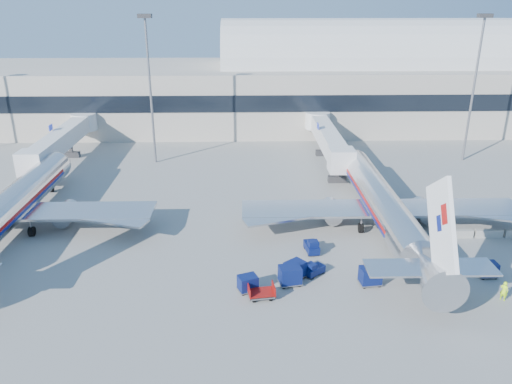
{
  "coord_description": "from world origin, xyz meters",
  "views": [
    {
      "loc": [
        -5.64,
        -47.06,
        24.81
      ],
      "look_at": [
        -4.39,
        6.0,
        4.05
      ],
      "focal_mm": 35.0,
      "sensor_mm": 36.0,
      "label": 1
    }
  ],
  "objects_px": {
    "tug_left": "(312,246)",
    "cart_solo_far": "(488,269)",
    "airliner_main": "(383,205)",
    "airliner_mid": "(8,208)",
    "tug_lead": "(314,269)",
    "mast_east": "(477,68)",
    "cart_train_c": "(248,283)",
    "barrier_near": "(459,234)",
    "jetbridge_near": "(327,136)",
    "cart_train_a": "(295,270)",
    "cart_train_b": "(290,275)",
    "mast_west": "(149,69)",
    "cart_solo_near": "(370,276)",
    "jetbridge_mid": "(64,138)",
    "barrier_mid": "(489,233)",
    "tug_right": "(429,252)",
    "cart_open_red": "(262,293)",
    "ramp_worker": "(504,291)"
  },
  "relations": [
    {
      "from": "barrier_mid",
      "to": "cart_train_b",
      "type": "height_order",
      "value": "cart_train_b"
    },
    {
      "from": "cart_solo_far",
      "to": "cart_solo_near",
      "type": "bearing_deg",
      "value": -176.73
    },
    {
      "from": "cart_solo_near",
      "to": "barrier_mid",
      "type": "bearing_deg",
      "value": 24.23
    },
    {
      "from": "mast_east",
      "to": "tug_left",
      "type": "bearing_deg",
      "value": -132.76
    },
    {
      "from": "jetbridge_near",
      "to": "cart_solo_near",
      "type": "height_order",
      "value": "jetbridge_near"
    },
    {
      "from": "mast_east",
      "to": "cart_train_c",
      "type": "xyz_separation_m",
      "value": [
        -35.46,
        -38.25,
        -13.97
      ]
    },
    {
      "from": "cart_solo_near",
      "to": "mast_east",
      "type": "bearing_deg",
      "value": 50.03
    },
    {
      "from": "jetbridge_near",
      "to": "cart_train_b",
      "type": "height_order",
      "value": "jetbridge_near"
    },
    {
      "from": "tug_right",
      "to": "cart_train_a",
      "type": "distance_m",
      "value": 14.59
    },
    {
      "from": "airliner_main",
      "to": "airliner_mid",
      "type": "bearing_deg",
      "value": 180.0
    },
    {
      "from": "tug_lead",
      "to": "cart_train_a",
      "type": "xyz_separation_m",
      "value": [
        -1.85,
        -0.53,
        0.29
      ]
    },
    {
      "from": "airliner_mid",
      "to": "cart_train_a",
      "type": "relative_size",
      "value": 15.36
    },
    {
      "from": "barrier_mid",
      "to": "airliner_mid",
      "type": "bearing_deg",
      "value": 177.31
    },
    {
      "from": "tug_lead",
      "to": "tug_right",
      "type": "xyz_separation_m",
      "value": [
        12.25,
        3.22,
        -0.02
      ]
    },
    {
      "from": "tug_right",
      "to": "cart_solo_near",
      "type": "bearing_deg",
      "value": -113.73
    },
    {
      "from": "airliner_mid",
      "to": "tug_right",
      "type": "height_order",
      "value": "airliner_mid"
    },
    {
      "from": "airliner_main",
      "to": "mast_west",
      "type": "relative_size",
      "value": 1.65
    },
    {
      "from": "cart_train_c",
      "to": "cart_solo_far",
      "type": "bearing_deg",
      "value": -16.72
    },
    {
      "from": "tug_lead",
      "to": "cart_solo_far",
      "type": "bearing_deg",
      "value": -41.89
    },
    {
      "from": "mast_west",
      "to": "barrier_near",
      "type": "xyz_separation_m",
      "value": [
        38.0,
        -28.0,
        -14.34
      ]
    },
    {
      "from": "tug_right",
      "to": "cart_open_red",
      "type": "relative_size",
      "value": 0.9
    },
    {
      "from": "airliner_main",
      "to": "barrier_near",
      "type": "height_order",
      "value": "airliner_main"
    },
    {
      "from": "jetbridge_near",
      "to": "cart_solo_near",
      "type": "distance_m",
      "value": 38.39
    },
    {
      "from": "cart_train_c",
      "to": "cart_solo_near",
      "type": "xyz_separation_m",
      "value": [
        11.28,
        0.83,
        0.1
      ]
    },
    {
      "from": "barrier_mid",
      "to": "jetbridge_mid",
      "type": "bearing_deg",
      "value": 152.65
    },
    {
      "from": "cart_solo_far",
      "to": "cart_train_c",
      "type": "bearing_deg",
      "value": -177.4
    },
    {
      "from": "mast_east",
      "to": "jetbridge_mid",
      "type": "bearing_deg",
      "value": 179.28
    },
    {
      "from": "mast_east",
      "to": "cart_solo_far",
      "type": "bearing_deg",
      "value": -109.26
    },
    {
      "from": "tug_left",
      "to": "cart_solo_far",
      "type": "bearing_deg",
      "value": -116.39
    },
    {
      "from": "mast_east",
      "to": "cart_solo_far",
      "type": "relative_size",
      "value": 12.92
    },
    {
      "from": "ramp_worker",
      "to": "cart_train_a",
      "type": "bearing_deg",
      "value": 35.72
    },
    {
      "from": "barrier_mid",
      "to": "cart_solo_far",
      "type": "distance_m",
      "value": 9.22
    },
    {
      "from": "jetbridge_mid",
      "to": "cart_solo_far",
      "type": "height_order",
      "value": "jetbridge_mid"
    },
    {
      "from": "barrier_near",
      "to": "jetbridge_near",
      "type": "bearing_deg",
      "value": 109.85
    },
    {
      "from": "jetbridge_mid",
      "to": "cart_solo_near",
      "type": "relative_size",
      "value": 12.96
    },
    {
      "from": "tug_right",
      "to": "tug_lead",
      "type": "bearing_deg",
      "value": -133.75
    },
    {
      "from": "mast_west",
      "to": "cart_solo_far",
      "type": "bearing_deg",
      "value": -44.21
    },
    {
      "from": "cart_train_a",
      "to": "cart_solo_near",
      "type": "bearing_deg",
      "value": -49.92
    },
    {
      "from": "mast_east",
      "to": "tug_right",
      "type": "relative_size",
      "value": 10.03
    },
    {
      "from": "cart_train_b",
      "to": "cart_solo_far",
      "type": "relative_size",
      "value": 1.33
    },
    {
      "from": "tug_lead",
      "to": "cart_train_b",
      "type": "bearing_deg",
      "value": 174.48
    },
    {
      "from": "airliner_main",
      "to": "mast_west",
      "type": "height_order",
      "value": "mast_west"
    },
    {
      "from": "jetbridge_mid",
      "to": "cart_train_c",
      "type": "distance_m",
      "value": 48.71
    },
    {
      "from": "jetbridge_near",
      "to": "cart_train_b",
      "type": "xyz_separation_m",
      "value": [
        -9.16,
        -38.03,
        -2.96
      ]
    },
    {
      "from": "airliner_mid",
      "to": "ramp_worker",
      "type": "xyz_separation_m",
      "value": [
        48.91,
        -14.72,
        -2.01
      ]
    },
    {
      "from": "mast_west",
      "to": "cart_train_c",
      "type": "xyz_separation_m",
      "value": [
        14.54,
        -38.25,
        -13.97
      ]
    },
    {
      "from": "jetbridge_mid",
      "to": "cart_open_red",
      "type": "xyz_separation_m",
      "value": [
        30.15,
        -40.19,
        -3.48
      ]
    },
    {
      "from": "cart_open_red",
      "to": "ramp_worker",
      "type": "relative_size",
      "value": 1.37
    },
    {
      "from": "jetbridge_mid",
      "to": "cart_train_b",
      "type": "relative_size",
      "value": 11.84
    },
    {
      "from": "tug_lead",
      "to": "cart_solo_far",
      "type": "xyz_separation_m",
      "value": [
        16.47,
        -0.71,
        0.18
      ]
    }
  ]
}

